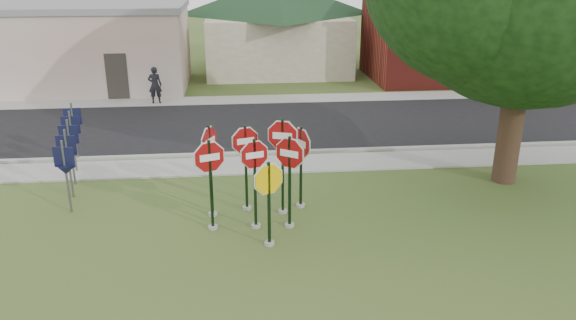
{
  "coord_description": "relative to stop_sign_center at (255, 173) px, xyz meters",
  "views": [
    {
      "loc": [
        -0.56,
        -11.61,
        6.44
      ],
      "look_at": [
        0.77,
        2.0,
        1.45
      ],
      "focal_mm": 35.0,
      "sensor_mm": 36.0,
      "label": 1
    }
  ],
  "objects": [
    {
      "name": "stop_sign_back_left",
      "position": [
        -0.19,
        1.09,
        0.02
      ],
      "size": [
        0.96,
        0.33,
        2.45
      ],
      "color": "gray",
      "rests_on": "ground"
    },
    {
      "name": "building_brick",
      "position": [
        12.13,
        17.39,
        0.93
      ],
      "size": [
        10.2,
        6.2,
        4.75
      ],
      "color": "maroon",
      "rests_on": "ground"
    },
    {
      "name": "stop_sign_back_right",
      "position": [
        0.75,
        0.78,
        0.22
      ],
      "size": [
        1.04,
        0.34,
        2.7
      ],
      "color": "gray",
      "rests_on": "ground"
    },
    {
      "name": "road",
      "position": [
        0.13,
        8.89,
        -1.45
      ],
      "size": [
        60.0,
        7.0,
        0.04
      ],
      "primitive_type": "cube",
      "color": "black",
      "rests_on": "ground"
    },
    {
      "name": "curb",
      "position": [
        0.13,
        5.39,
        -1.4
      ],
      "size": [
        60.0,
        0.2,
        0.14
      ],
      "primitive_type": "cube",
      "color": "gray",
      "rests_on": "ground"
    },
    {
      "name": "stop_sign_far_right",
      "position": [
        1.27,
        1.12,
        -0.01
      ],
      "size": [
        0.52,
        0.98,
        2.38
      ],
      "color": "gray",
      "rests_on": "ground"
    },
    {
      "name": "stop_sign_left",
      "position": [
        -1.08,
        0.03,
        0.03
      ],
      "size": [
        1.01,
        0.38,
        2.44
      ],
      "color": "gray",
      "rests_on": "ground"
    },
    {
      "name": "building_house",
      "position": [
        2.13,
        20.89,
        2.17
      ],
      "size": [
        11.6,
        11.6,
        6.2
      ],
      "color": "beige",
      "rests_on": "ground"
    },
    {
      "name": "ground",
      "position": [
        0.13,
        -1.11,
        -1.47
      ],
      "size": [
        120.0,
        120.0,
        0.0
      ],
      "primitive_type": "plane",
      "color": "#38541F",
      "rests_on": "ground"
    },
    {
      "name": "sidewalk_near",
      "position": [
        0.13,
        4.39,
        -1.44
      ],
      "size": [
        60.0,
        1.6,
        0.06
      ],
      "primitive_type": "cube",
      "color": "gray",
      "rests_on": "ground"
    },
    {
      "name": "sidewalk_far",
      "position": [
        0.13,
        13.19,
        -1.44
      ],
      "size": [
        60.0,
        1.6,
        0.06
      ],
      "primitive_type": "cube",
      "color": "gray",
      "rests_on": "ground"
    },
    {
      "name": "stop_sign_yellow",
      "position": [
        0.28,
        -0.95,
        -0.17
      ],
      "size": [
        0.94,
        0.46,
        2.19
      ],
      "color": "gray",
      "rests_on": "ground"
    },
    {
      "name": "stop_sign_far_left",
      "position": [
        -1.1,
        0.8,
        0.12
      ],
      "size": [
        0.47,
        0.95,
        2.58
      ],
      "color": "gray",
      "rests_on": "ground"
    },
    {
      "name": "pedestrian",
      "position": [
        -4.02,
        12.91,
        -0.57
      ],
      "size": [
        0.61,
        0.41,
        1.68
      ],
      "primitive_type": "imported",
      "rotation": [
        0.0,
        0.0,
        3.15
      ],
      "color": "black",
      "rests_on": "sidewalk_far"
    },
    {
      "name": "building_stucco",
      "position": [
        -8.87,
        16.88,
        0.68
      ],
      "size": [
        12.2,
        6.2,
        4.2
      ],
      "color": "silver",
      "rests_on": "ground"
    },
    {
      "name": "stop_sign_center",
      "position": [
        0.0,
        0.0,
        0.0
      ],
      "size": [
        0.94,
        0.31,
        2.43
      ],
      "color": "gray",
      "rests_on": "ground"
    },
    {
      "name": "stop_sign_right",
      "position": [
        0.85,
        -0.04,
        0.07
      ],
      "size": [
        0.89,
        0.62,
        2.5
      ],
      "color": "gray",
      "rests_on": "ground"
    },
    {
      "name": "route_sign_row",
      "position": [
        -5.27,
        3.39,
        -0.25
      ],
      "size": [
        1.43,
        4.63,
        2.0
      ],
      "color": "#59595E",
      "rests_on": "ground"
    }
  ]
}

